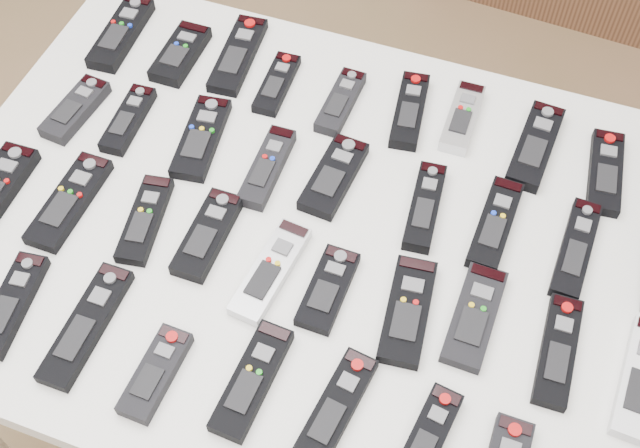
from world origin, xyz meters
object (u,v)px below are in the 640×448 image
(remote_7, at_px, (535,146))
(remote_30, at_px, (11,304))
(remote_16, at_px, (495,224))
(remote_27, at_px, (558,351))
(remote_28, at_px, (639,378))
(remote_34, at_px, (335,409))
(remote_13, at_px, (267,167))
(remote_25, at_px, (408,311))
(remote_2, at_px, (238,55))
(remote_15, at_px, (425,207))
(remote_23, at_px, (271,271))
(remote_33, at_px, (252,380))
(remote_6, at_px, (462,118))
(remote_4, at_px, (341,102))
(remote_12, at_px, (201,138))
(remote_24, at_px, (328,289))
(remote_21, at_px, (145,220))
(remote_22, at_px, (207,235))
(remote_31, at_px, (86,325))
(remote_32, at_px, (156,373))
(remote_3, at_px, (277,84))
(remote_17, at_px, (576,249))
(remote_8, at_px, (605,172))
(remote_14, at_px, (334,176))
(remote_11, at_px, (128,120))
(remote_26, at_px, (474,316))
(remote_5, at_px, (410,111))
(remote_1, at_px, (180,54))
(remote_35, at_px, (427,440))
(remote_10, at_px, (75,109))
(remote_0, at_px, (121,33))
(table, at_px, (320,251))

(remote_7, xyz_separation_m, remote_30, (-0.67, -0.57, -0.00))
(remote_16, xyz_separation_m, remote_27, (0.13, -0.18, -0.00))
(remote_28, relative_size, remote_34, 1.06)
(remote_13, xyz_separation_m, remote_25, (0.30, -0.18, -0.00))
(remote_34, bearing_deg, remote_2, 131.83)
(remote_15, height_order, remote_23, remote_15)
(remote_33, bearing_deg, remote_6, 78.02)
(remote_4, height_order, remote_12, remote_4)
(remote_24, relative_size, remote_28, 0.76)
(remote_21, distance_m, remote_33, 0.33)
(remote_6, relative_size, remote_34, 0.87)
(remote_22, bearing_deg, remote_30, -136.22)
(remote_2, relative_size, remote_31, 0.97)
(remote_28, bearing_deg, remote_33, -156.43)
(remote_23, xyz_separation_m, remote_32, (-0.09, -0.21, 0.00))
(remote_3, height_order, remote_17, remote_17)
(remote_8, distance_m, remote_14, 0.45)
(remote_12, relative_size, remote_22, 1.09)
(remote_11, distance_m, remote_14, 0.38)
(remote_26, bearing_deg, remote_7, 88.12)
(remote_7, xyz_separation_m, remote_11, (-0.68, -0.18, -0.00))
(remote_6, distance_m, remote_24, 0.42)
(remote_15, height_order, remote_32, remote_15)
(remote_5, bearing_deg, remote_11, -165.31)
(remote_3, distance_m, remote_14, 0.24)
(remote_1, bearing_deg, remote_16, -15.81)
(remote_12, height_order, remote_32, remote_32)
(remote_27, bearing_deg, remote_21, 178.13)
(remote_14, xyz_separation_m, remote_25, (0.19, -0.20, 0.00))
(remote_7, relative_size, remote_22, 1.14)
(remote_11, distance_m, remote_31, 0.40)
(remote_16, bearing_deg, remote_35, -89.08)
(remote_6, bearing_deg, remote_4, -171.19)
(remote_16, distance_m, remote_27, 0.23)
(remote_24, bearing_deg, remote_33, -105.01)
(remote_4, height_order, remote_14, same)
(remote_10, xyz_separation_m, remote_16, (0.75, 0.01, 0.00))
(remote_2, height_order, remote_3, remote_2)
(remote_28, bearing_deg, remote_15, 156.53)
(remote_14, xyz_separation_m, remote_27, (0.41, -0.19, -0.00))
(remote_30, height_order, remote_31, remote_30)
(remote_4, relative_size, remote_5, 0.89)
(remote_17, relative_size, remote_33, 1.05)
(remote_15, height_order, remote_30, remote_15)
(remote_0, xyz_separation_m, remote_30, (0.13, -0.58, -0.00))
(remote_24, relative_size, remote_27, 0.81)
(remote_0, relative_size, remote_14, 1.18)
(table, height_order, remote_24, remote_24)
(remote_33, bearing_deg, remote_15, 71.58)
(remote_3, bearing_deg, remote_7, -0.89)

